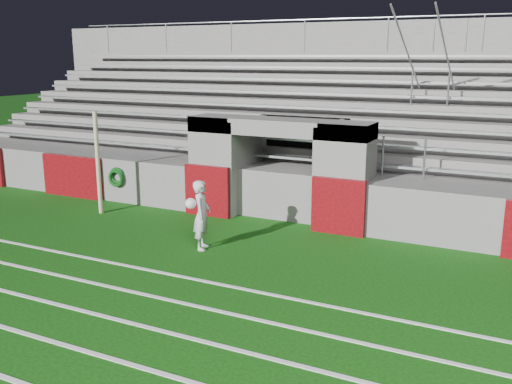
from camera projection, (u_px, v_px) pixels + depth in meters
The scene contains 6 objects.
ground at pixel (209, 261), 11.81m from camera, with size 90.00×90.00×0.00m, color #0E430B.
field_post at pixel (98, 163), 15.09m from camera, with size 0.11×0.11×2.74m, color #B8B188.
field_markings at pixel (12, 380), 7.46m from camera, with size 28.00×8.09×0.01m.
stadium_structure at pixel (335, 140), 18.41m from camera, with size 26.00×8.48×5.42m.
goalkeeper_with_ball at pixel (201, 215), 12.37m from camera, with size 0.56×0.65×1.53m.
hose_coil at pixel (116, 177), 16.27m from camera, with size 0.51×0.14×0.57m.
Camera 1 is at (5.84, -9.56, 4.14)m, focal length 40.00 mm.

